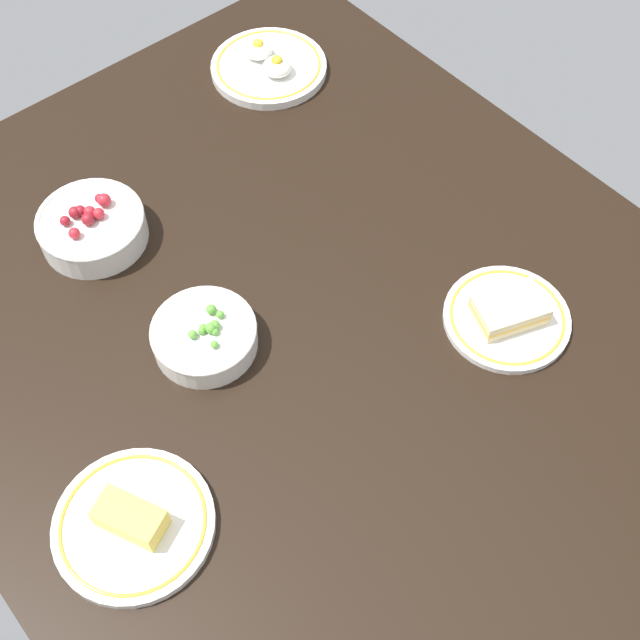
{
  "coord_description": "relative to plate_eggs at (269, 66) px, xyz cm",
  "views": [
    {
      "loc": [
        -49.53,
        42.26,
        103.37
      ],
      "look_at": [
        0.0,
        0.0,
        6.0
      ],
      "focal_mm": 47.21,
      "sensor_mm": 36.0,
      "label": 1
    }
  ],
  "objects": [
    {
      "name": "bowl_peas",
      "position": [
        -39.12,
        42.33,
        0.99
      ],
      "size": [
        14.7,
        14.7,
        5.3
      ],
      "color": "white",
      "rests_on": "dining_table"
    },
    {
      "name": "dining_table",
      "position": [
        -47.32,
        28.48,
        -3.25
      ],
      "size": [
        133.85,
        105.1,
        4.0
      ],
      "primitive_type": "cube",
      "color": "black",
      "rests_on": "ground"
    },
    {
      "name": "plate_cheese",
      "position": [
        -54.75,
        64.56,
        -0.08
      ],
      "size": [
        19.84,
        19.84,
        4.81
      ],
      "color": "white",
      "rests_on": "dining_table"
    },
    {
      "name": "bowl_berries",
      "position": [
        -12.72,
        43.81,
        1.4
      ],
      "size": [
        16.19,
        16.19,
        6.48
      ],
      "color": "white",
      "rests_on": "dining_table"
    },
    {
      "name": "plate_eggs",
      "position": [
        0.0,
        0.0,
        0.0
      ],
      "size": [
        20.44,
        20.44,
        5.17
      ],
      "color": "white",
      "rests_on": "dining_table"
    },
    {
      "name": "plate_sandwich",
      "position": [
        -63.53,
        7.53,
        0.01
      ],
      "size": [
        17.99,
        17.99,
        4.25
      ],
      "color": "white",
      "rests_on": "dining_table"
    }
  ]
}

